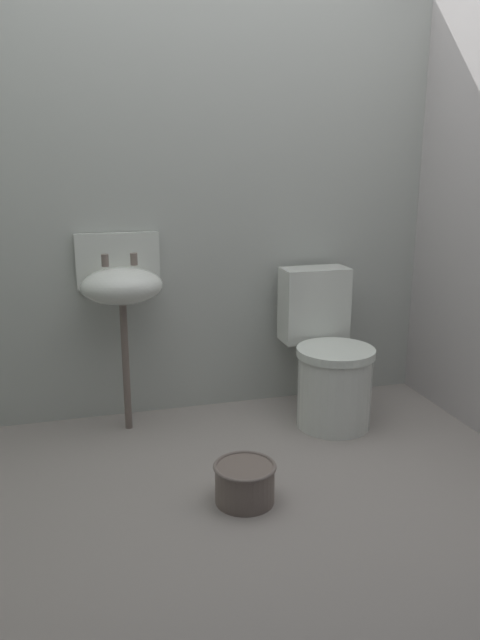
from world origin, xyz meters
name	(u,v)px	position (x,y,z in m)	size (l,w,h in m)	color
ground_plane	(257,509)	(0.00, 0.00, -0.04)	(2.94, 2.47, 0.08)	gray
wall_back	(198,210)	(0.00, 1.08, 1.09)	(2.94, 0.10, 2.18)	#ADB2AB
toilet_near_wall	(328,361)	(0.60, 0.68, 0.32)	(0.40, 0.59, 0.78)	silver
sink	(121,284)	(-0.44, 0.87, 0.75)	(0.42, 0.35, 0.99)	#6E6058
bucket	(245,482)	(-0.05, 0.01, 0.09)	(0.26, 0.26, 0.17)	#6E6058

